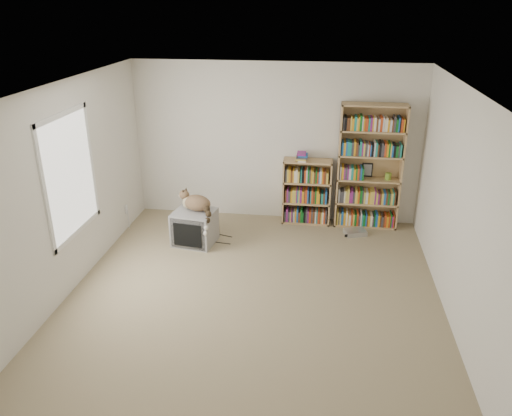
# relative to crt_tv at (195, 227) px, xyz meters

# --- Properties ---
(floor) EXTENTS (4.50, 5.00, 0.01)m
(floor) POSITION_rel_crt_tv_xyz_m (1.06, -1.37, -0.25)
(floor) COLOR gray
(floor) RESTS_ON ground
(wall_back) EXTENTS (4.50, 0.02, 2.50)m
(wall_back) POSITION_rel_crt_tv_xyz_m (1.06, 1.13, 1.00)
(wall_back) COLOR silver
(wall_back) RESTS_ON floor
(wall_front) EXTENTS (4.50, 0.02, 2.50)m
(wall_front) POSITION_rel_crt_tv_xyz_m (1.06, -3.87, 1.00)
(wall_front) COLOR silver
(wall_front) RESTS_ON floor
(wall_left) EXTENTS (0.02, 5.00, 2.50)m
(wall_left) POSITION_rel_crt_tv_xyz_m (-1.19, -1.37, 1.00)
(wall_left) COLOR silver
(wall_left) RESTS_ON floor
(wall_right) EXTENTS (0.02, 5.00, 2.50)m
(wall_right) POSITION_rel_crt_tv_xyz_m (3.31, -1.37, 1.00)
(wall_right) COLOR silver
(wall_right) RESTS_ON floor
(ceiling) EXTENTS (4.50, 5.00, 0.02)m
(ceiling) POSITION_rel_crt_tv_xyz_m (1.06, -1.37, 2.25)
(ceiling) COLOR white
(ceiling) RESTS_ON wall_back
(window) EXTENTS (0.02, 1.22, 1.52)m
(window) POSITION_rel_crt_tv_xyz_m (-1.18, -1.17, 1.15)
(window) COLOR white
(window) RESTS_ON wall_left
(crt_tv) EXTENTS (0.65, 0.60, 0.50)m
(crt_tv) POSITION_rel_crt_tv_xyz_m (0.00, 0.00, 0.00)
(crt_tv) COLOR #98989A
(crt_tv) RESTS_ON floor
(cat) EXTENTS (0.59, 0.58, 0.51)m
(cat) POSITION_rel_crt_tv_xyz_m (0.06, 0.01, 0.34)
(cat) COLOR #392517
(cat) RESTS_ON crt_tv
(bookcase_tall) EXTENTS (0.97, 0.30, 1.94)m
(bookcase_tall) POSITION_rel_crt_tv_xyz_m (2.53, 0.99, 0.67)
(bookcase_tall) COLOR tan
(bookcase_tall) RESTS_ON floor
(bookcase_short) EXTENTS (0.76, 0.30, 1.04)m
(bookcase_short) POSITION_rel_crt_tv_xyz_m (1.59, 0.99, 0.23)
(bookcase_short) COLOR tan
(bookcase_short) RESTS_ON floor
(book_stack) EXTENTS (0.18, 0.23, 0.13)m
(book_stack) POSITION_rel_crt_tv_xyz_m (1.50, 0.95, 0.86)
(book_stack) COLOR #C13E19
(book_stack) RESTS_ON bookcase_short
(green_mug) EXTENTS (0.09, 0.09, 0.11)m
(green_mug) POSITION_rel_crt_tv_xyz_m (2.82, 0.97, 0.59)
(green_mug) COLOR olive
(green_mug) RESTS_ON bookcase_tall
(framed_print) EXTENTS (0.16, 0.05, 0.21)m
(framed_print) POSITION_rel_crt_tv_xyz_m (2.51, 1.07, 0.65)
(framed_print) COLOR black
(framed_print) RESTS_ON bookcase_tall
(dvd_player) EXTENTS (0.37, 0.31, 0.07)m
(dvd_player) POSITION_rel_crt_tv_xyz_m (2.37, 0.60, -0.21)
(dvd_player) COLOR #B0B0B5
(dvd_player) RESTS_ON floor
(wall_outlet) EXTENTS (0.01, 0.08, 0.13)m
(wall_outlet) POSITION_rel_crt_tv_xyz_m (-1.18, 0.34, 0.07)
(wall_outlet) COLOR silver
(wall_outlet) RESTS_ON wall_left
(floor_cables) EXTENTS (1.20, 0.70, 0.01)m
(floor_cables) POSITION_rel_crt_tv_xyz_m (0.69, 0.35, -0.24)
(floor_cables) COLOR black
(floor_cables) RESTS_ON floor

